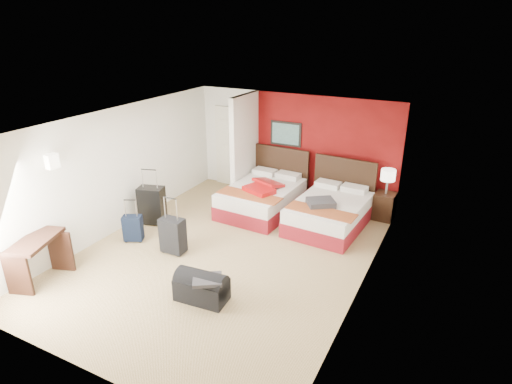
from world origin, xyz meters
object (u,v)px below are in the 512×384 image
Objects in this scene: table_lamp at (387,182)px; suitcase_charcoal at (173,237)px; desk at (40,261)px; suitcase_black at (152,206)px; duffel_bag at (202,288)px; bed_right at (329,214)px; red_suitcase_open at (264,187)px; suitcase_navy at (133,229)px; nightstand at (384,206)px; bed_left at (262,199)px.

suitcase_charcoal is at bearing -134.30° from table_lamp.
desk reaches higher than suitcase_charcoal.
suitcase_black is 3.02m from duffel_bag.
red_suitcase_open is (-1.51, -0.03, 0.36)m from bed_right.
suitcase_charcoal is 0.82× the size of duffel_bag.
red_suitcase_open reaches higher than bed_right.
desk is at bearing -127.63° from suitcase_navy.
nightstand is at bearing 47.93° from bed_right.
desk is (-4.55, -5.04, -0.47)m from table_lamp.
suitcase_charcoal reaches higher than suitcase_navy.
suitcase_navy is at bearing -106.20° from red_suitcase_open.
bed_right is 3.47m from duffel_bag.
bed_left reaches higher than duffel_bag.
suitcase_charcoal is (-0.64, -2.42, 0.03)m from bed_left.
nightstand is at bearing 0.00° from table_lamp.
red_suitcase_open reaches higher than suitcase_navy.
suitcase_navy is (-0.98, 0.01, -0.08)m from suitcase_charcoal.
table_lamp is 0.57× the size of desk.
table_lamp is at bearing 61.40° from duffel_bag.
bed_right is 1.32m from nightstand.
suitcase_charcoal reaches higher than nightstand.
table_lamp reaches higher than red_suitcase_open.
suitcase_charcoal is 0.98m from suitcase_navy.
red_suitcase_open is 1.64× the size of table_lamp.
desk is at bearing -112.48° from bed_left.
table_lamp is 0.82× the size of suitcase_charcoal.
bed_left reaches higher than suitcase_navy.
suitcase_navy is (-4.18, -3.27, -0.61)m from table_lamp.
nightstand is 0.75× the size of suitcase_black.
suitcase_charcoal is 0.69× the size of desk.
suitcase_navy is (-1.72, -2.31, -0.40)m from red_suitcase_open.
bed_right is 3.74m from suitcase_black.
suitcase_navy is (-3.23, -2.35, -0.04)m from bed_right.
bed_right is 2.41× the size of duffel_bag.
desk is at bearing -132.03° from table_lamp.
bed_right is 2.45× the size of suitcase_black.
suitcase_charcoal is 1.31× the size of suitcase_navy.
duffel_bag is at bearing -52.53° from suitcase_black.
red_suitcase_open is at bearing 22.35° from suitcase_black.
nightstand reaches higher than duffel_bag.
suitcase_navy is at bearing 59.48° from desk.
bed_right is at bearing -133.16° from nightstand.
red_suitcase_open is 2.44m from suitcase_black.
bed_left and nightstand have the same top height.
bed_right is 3.56× the size of table_lamp.
bed_left is 4.64m from desk.
bed_right is 3.26× the size of nightstand.
nightstand is 5.00m from suitcase_black.
desk is (-0.37, -1.78, 0.15)m from suitcase_navy.
table_lamp reaches higher than nightstand.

